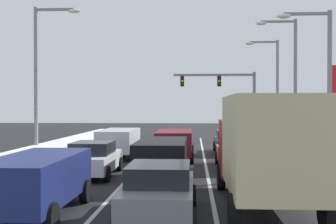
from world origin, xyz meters
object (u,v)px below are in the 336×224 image
(suv_maroon_center_lane_third, at_px, (175,142))
(street_lamp_right_mid, at_px, (290,74))
(traffic_light_gantry, at_px, (229,91))
(street_lamp_right_far, at_px, (273,82))
(sedan_tan_right_lane_second, at_px, (237,153))
(suv_navy_left_lane_nearest, at_px, (37,179))
(box_truck_right_lane_nearest, at_px, (265,145))
(suv_silver_left_lane_third, at_px, (119,141))
(suv_black_center_lane_second, at_px, (162,156))
(street_lamp_left_mid, at_px, (42,69))
(sedan_white_left_lane_second, at_px, (94,159))
(sedan_gray_center_lane_nearest, at_px, (159,191))
(street_lamp_right_near, at_px, (322,74))
(sedan_charcoal_right_lane_third, at_px, (230,142))

(suv_maroon_center_lane_third, height_order, street_lamp_right_mid, street_lamp_right_mid)
(traffic_light_gantry, height_order, street_lamp_right_far, street_lamp_right_far)
(sedan_tan_right_lane_second, height_order, traffic_light_gantry, traffic_light_gantry)
(suv_navy_left_lane_nearest, bearing_deg, box_truck_right_lane_nearest, 10.43)
(suv_silver_left_lane_third, bearing_deg, box_truck_right_lane_nearest, -62.90)
(suv_black_center_lane_second, xyz_separation_m, street_lamp_left_mid, (-7.27, 6.57, 4.13))
(box_truck_right_lane_nearest, relative_size, traffic_light_gantry, 0.95)
(suv_maroon_center_lane_third, bearing_deg, street_lamp_right_far, 55.25)
(suv_maroon_center_lane_third, bearing_deg, street_lamp_left_mid, -175.59)
(street_lamp_right_far, bearing_deg, traffic_light_gantry, 120.65)
(box_truck_right_lane_nearest, relative_size, suv_black_center_lane_second, 1.47)
(sedan_white_left_lane_second, height_order, street_lamp_left_mid, street_lamp_left_mid)
(traffic_light_gantry, xyz_separation_m, street_lamp_right_mid, (2.95, -12.22, 0.64))
(suv_black_center_lane_second, xyz_separation_m, street_lamp_right_mid, (7.43, 10.78, 4.12))
(suv_maroon_center_lane_third, height_order, suv_navy_left_lane_nearest, same)
(sedan_tan_right_lane_second, bearing_deg, suv_silver_left_lane_third, 147.42)
(suv_silver_left_lane_third, height_order, street_lamp_right_mid, street_lamp_right_mid)
(sedan_tan_right_lane_second, distance_m, suv_silver_left_lane_third, 7.82)
(sedan_gray_center_lane_nearest, bearing_deg, street_lamp_right_far, 73.18)
(suv_navy_left_lane_nearest, bearing_deg, street_lamp_left_mid, 108.50)
(suv_navy_left_lane_nearest, relative_size, street_lamp_right_mid, 0.57)
(box_truck_right_lane_nearest, xyz_separation_m, street_lamp_right_near, (4.03, 8.48, 2.73))
(sedan_gray_center_lane_nearest, relative_size, sedan_white_left_lane_second, 1.00)
(suv_navy_left_lane_nearest, xyz_separation_m, street_lamp_right_near, (10.57, 9.68, 3.62))
(box_truck_right_lane_nearest, distance_m, sedan_charcoal_right_lane_third, 15.69)
(street_lamp_right_mid, xyz_separation_m, street_lamp_left_mid, (-14.70, -4.21, 0.01))
(suv_black_center_lane_second, height_order, suv_silver_left_lane_third, same)
(sedan_tan_right_lane_second, relative_size, suv_silver_left_lane_third, 0.92)
(suv_black_center_lane_second, distance_m, street_lamp_left_mid, 10.63)
(box_truck_right_lane_nearest, bearing_deg, suv_navy_left_lane_nearest, -169.57)
(suv_maroon_center_lane_third, distance_m, suv_silver_left_lane_third, 3.53)
(suv_navy_left_lane_nearest, xyz_separation_m, suv_silver_left_lane_third, (-0.06, 14.09, 0.00))
(suv_navy_left_lane_nearest, distance_m, traffic_light_gantry, 30.06)
(street_lamp_right_near, distance_m, street_lamp_right_far, 13.98)
(box_truck_right_lane_nearest, distance_m, sedan_tan_right_lane_second, 8.75)
(suv_navy_left_lane_nearest, height_order, traffic_light_gantry, traffic_light_gantry)
(street_lamp_right_near, bearing_deg, box_truck_right_lane_nearest, -115.44)
(sedan_charcoal_right_lane_third, bearing_deg, street_lamp_right_near, -61.84)
(sedan_charcoal_right_lane_third, relative_size, street_lamp_right_near, 0.59)
(sedan_gray_center_lane_nearest, height_order, street_lamp_left_mid, street_lamp_left_mid)
(sedan_white_left_lane_second, xyz_separation_m, street_lamp_right_mid, (10.53, 9.59, 4.37))
(street_lamp_right_near, bearing_deg, sedan_gray_center_lane_nearest, -125.72)
(sedan_charcoal_right_lane_third, distance_m, street_lamp_right_far, 8.93)
(suv_silver_left_lane_third, relative_size, street_lamp_right_near, 0.64)
(sedan_charcoal_right_lane_third, distance_m, suv_maroon_center_lane_third, 5.13)
(sedan_tan_right_lane_second, height_order, sedan_charcoal_right_lane_third, same)
(sedan_gray_center_lane_nearest, bearing_deg, sedan_tan_right_lane_second, 73.11)
(traffic_light_gantry, bearing_deg, suv_maroon_center_lane_third, -105.08)
(street_lamp_right_near, bearing_deg, street_lamp_right_far, 89.52)
(sedan_tan_right_lane_second, bearing_deg, sedan_gray_center_lane_nearest, -106.89)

